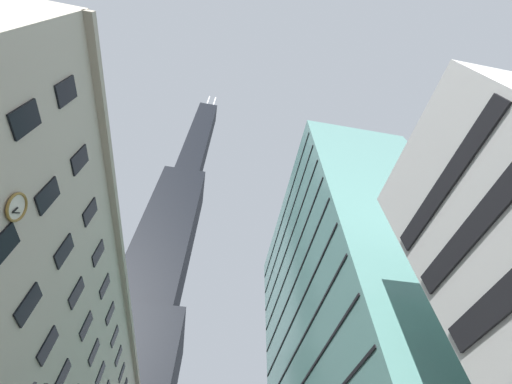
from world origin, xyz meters
The scene contains 2 objects.
dark_skyscraper centered at (-18.59, 75.84, 67.62)m, with size 25.47×25.47×230.21m.
glass_office_midrise centered at (19.14, 25.84, 23.72)m, with size 16.39×35.91×47.44m.
Camera 1 is at (-0.46, -10.34, 1.94)m, focal length 21.43 mm.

